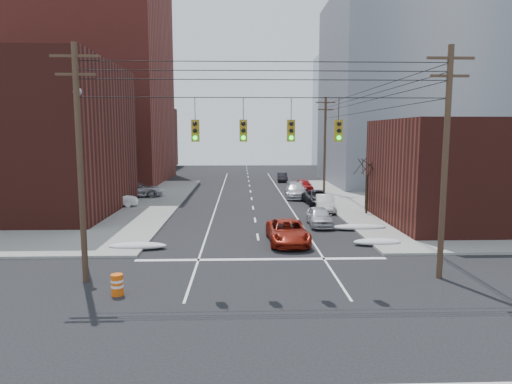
{
  "coord_description": "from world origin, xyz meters",
  "views": [
    {
      "loc": [
        -1.11,
        -18.15,
        7.02
      ],
      "look_at": [
        -0.1,
        12.56,
        3.0
      ],
      "focal_mm": 32.0,
      "sensor_mm": 36.0,
      "label": 1
    }
  ],
  "objects": [
    {
      "name": "parked_car_c",
      "position": [
        6.4,
        25.92,
        0.69
      ],
      "size": [
        2.63,
        5.12,
        1.38
      ],
      "primitive_type": "imported",
      "rotation": [
        0.0,
        0.0,
        0.07
      ],
      "color": "black",
      "rests_on": "ground"
    },
    {
      "name": "red_pickup",
      "position": [
        1.84,
        10.26,
        0.74
      ],
      "size": [
        2.59,
        5.37,
        1.47
      ],
      "primitive_type": "imported",
      "rotation": [
        0.0,
        0.0,
        0.03
      ],
      "color": "maroon",
      "rests_on": "ground"
    },
    {
      "name": "lot_car_d",
      "position": [
        -18.94,
        23.82,
        0.88
      ],
      "size": [
        4.59,
        2.74,
        1.46
      ],
      "primitive_type": "imported",
      "rotation": [
        0.0,
        0.0,
        1.32
      ],
      "color": "#ABABB0",
      "rests_on": "sidewalk_nw"
    },
    {
      "name": "snow_east_far",
      "position": [
        7.4,
        14.0,
        0.21
      ],
      "size": [
        4.0,
        1.08,
        0.42
      ],
      "primitive_type": "ellipsoid",
      "color": "silver",
      "rests_on": "ground"
    },
    {
      "name": "parked_car_d",
      "position": [
        4.8,
        30.4,
        0.78
      ],
      "size": [
        2.53,
        5.52,
        1.56
      ],
      "primitive_type": "imported",
      "rotation": [
        0.0,
        0.0,
        -0.06
      ],
      "color": "#B6B7BC",
      "rests_on": "ground"
    },
    {
      "name": "snow_ne",
      "position": [
        7.4,
        9.5,
        0.21
      ],
      "size": [
        3.0,
        1.08,
        0.42
      ],
      "primitive_type": "ellipsoid",
      "color": "silver",
      "rests_on": "ground"
    },
    {
      "name": "construction_barrel",
      "position": [
        -6.5,
        1.08,
        0.48
      ],
      "size": [
        0.65,
        0.65,
        0.94
      ],
      "rotation": [
        0.0,
        0.0,
        -0.26
      ],
      "color": "#DE530B",
      "rests_on": "ground"
    },
    {
      "name": "lot_car_b",
      "position": [
        -12.29,
        30.82,
        0.92
      ],
      "size": [
        5.91,
        3.41,
        1.55
      ],
      "primitive_type": "imported",
      "rotation": [
        0.0,
        0.0,
        1.73
      ],
      "color": "#B0B0B5",
      "rests_on": "sidewalk_nw"
    },
    {
      "name": "building_glass",
      "position": [
        24.0,
        70.0,
        11.0
      ],
      "size": [
        20.0,
        18.0,
        22.0
      ],
      "primitive_type": "cube",
      "color": "gray",
      "rests_on": "ground"
    },
    {
      "name": "snow_nw",
      "position": [
        -7.4,
        9.0,
        0.21
      ],
      "size": [
        3.5,
        1.08,
        0.42
      ],
      "primitive_type": "ellipsoid",
      "color": "silver",
      "rests_on": "ground"
    },
    {
      "name": "utility_pole_left",
      "position": [
        -8.5,
        3.0,
        5.78
      ],
      "size": [
        2.2,
        0.28,
        11.0
      ],
      "color": "#473323",
      "rests_on": "ground"
    },
    {
      "name": "building_brick_tall",
      "position": [
        -24.0,
        48.0,
        15.0
      ],
      "size": [
        24.0,
        20.0,
        30.0
      ],
      "primitive_type": "cube",
      "color": "maroon",
      "rests_on": "ground"
    },
    {
      "name": "lot_car_a",
      "position": [
        -12.85,
        24.25,
        0.83
      ],
      "size": [
        4.28,
        2.06,
        1.35
      ],
      "primitive_type": "imported",
      "rotation": [
        0.0,
        0.0,
        1.73
      ],
      "color": "white",
      "rests_on": "sidewalk_nw"
    },
    {
      "name": "building_brick_far",
      "position": [
        -26.0,
        74.0,
        6.0
      ],
      "size": [
        22.0,
        18.0,
        12.0
      ],
      "primitive_type": "cube",
      "color": "#491B16",
      "rests_on": "ground"
    },
    {
      "name": "lot_car_c",
      "position": [
        -18.09,
        23.45,
        0.79
      ],
      "size": [
        4.76,
        3.09,
        1.28
      ],
      "primitive_type": "imported",
      "rotation": [
        0.0,
        0.0,
        1.25
      ],
      "color": "black",
      "rests_on": "sidewalk_nw"
    },
    {
      "name": "parked_car_e",
      "position": [
        6.4,
        36.0,
        0.72
      ],
      "size": [
        2.12,
        4.39,
        1.45
      ],
      "primitive_type": "imported",
      "rotation": [
        0.0,
        0.0,
        0.1
      ],
      "color": "maroon",
      "rests_on": "ground"
    },
    {
      "name": "parked_car_a",
      "position": [
        4.8,
        15.58,
        0.72
      ],
      "size": [
        1.76,
        4.23,
        1.43
      ],
      "primitive_type": "imported",
      "rotation": [
        0.0,
        0.0,
        -0.02
      ],
      "color": "silver",
      "rests_on": "ground"
    },
    {
      "name": "parked_car_b",
      "position": [
        6.4,
        21.98,
        0.73
      ],
      "size": [
        2.1,
        4.59,
        1.46
      ],
      "primitive_type": "imported",
      "rotation": [
        0.0,
        0.0,
        -0.13
      ],
      "color": "silver",
      "rests_on": "ground"
    },
    {
      "name": "building_office",
      "position": [
        22.0,
        44.0,
        12.5
      ],
      "size": [
        22.0,
        20.0,
        25.0
      ],
      "primitive_type": "cube",
      "color": "gray",
      "rests_on": "ground"
    },
    {
      "name": "traffic_signals",
      "position": [
        0.1,
        2.97,
        7.17
      ],
      "size": [
        17.0,
        0.42,
        2.02
      ],
      "color": "black",
      "rests_on": "ground"
    },
    {
      "name": "building_storefront",
      "position": [
        18.0,
        16.0,
        4.0
      ],
      "size": [
        16.0,
        12.0,
        8.0
      ],
      "primitive_type": "cube",
      "color": "#491B16",
      "rests_on": "ground"
    },
    {
      "name": "street_light",
      "position": [
        -9.5,
        6.0,
        5.54
      ],
      "size": [
        0.44,
        0.44,
        9.32
      ],
      "color": "gray",
      "rests_on": "ground"
    },
    {
      "name": "utility_pole_far",
      "position": [
        8.5,
        34.0,
        5.78
      ],
      "size": [
        2.2,
        0.28,
        11.0
      ],
      "color": "#473323",
      "rests_on": "ground"
    },
    {
      "name": "ground",
      "position": [
        0.0,
        0.0,
        0.0
      ],
      "size": [
        160.0,
        160.0,
        0.0
      ],
      "primitive_type": "plane",
      "color": "black",
      "rests_on": "ground"
    },
    {
      "name": "parked_car_f",
      "position": [
        4.8,
        47.03,
        0.65
      ],
      "size": [
        1.49,
        3.98,
        1.3
      ],
      "primitive_type": "imported",
      "rotation": [
        0.0,
        0.0,
        -0.03
      ],
      "color": "black",
      "rests_on": "ground"
    },
    {
      "name": "bare_tree",
      "position": [
        9.59,
        20.0,
        2.32
      ],
      "size": [
        2.09,
        2.2,
        4.93
      ],
      "color": "black",
      "rests_on": "ground"
    },
    {
      "name": "utility_pole_right",
      "position": [
        8.5,
        3.0,
        5.78
      ],
      "size": [
        2.2,
        0.28,
        11.0
      ],
      "color": "#473323",
      "rests_on": "ground"
    }
  ]
}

